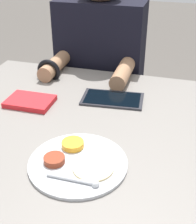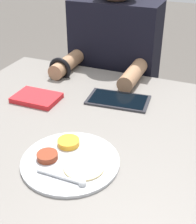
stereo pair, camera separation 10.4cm
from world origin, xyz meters
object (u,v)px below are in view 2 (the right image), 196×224
(thali_tray, at_px, (70,160))
(person_diner, at_px, (113,86))
(tablet_device, at_px, (118,100))
(red_notebook, at_px, (37,98))

(thali_tray, xyz_separation_m, person_diner, (-0.16, 0.81, -0.15))
(tablet_device, bearing_deg, thali_tray, -90.76)
(thali_tray, relative_size, red_notebook, 1.62)
(red_notebook, bearing_deg, person_diner, 75.16)
(thali_tray, bearing_deg, tablet_device, 89.24)
(thali_tray, relative_size, person_diner, 0.24)
(person_diner, bearing_deg, tablet_device, -67.89)
(thali_tray, bearing_deg, red_notebook, 135.27)
(red_notebook, height_order, tablet_device, red_notebook)
(red_notebook, bearing_deg, tablet_device, 21.33)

